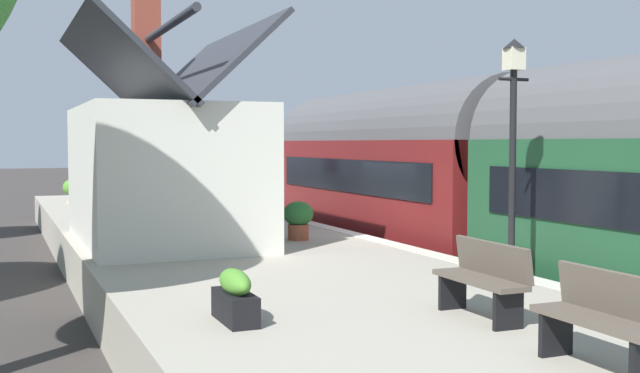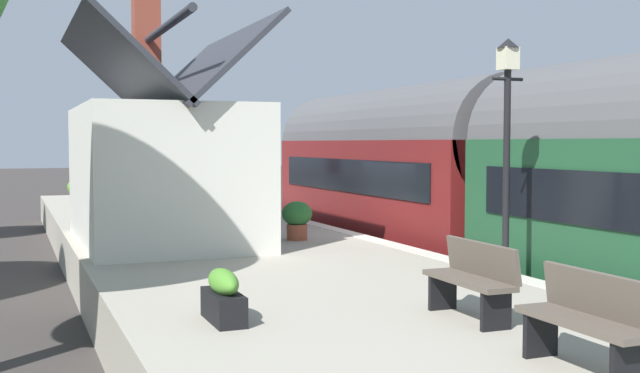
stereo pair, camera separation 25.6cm
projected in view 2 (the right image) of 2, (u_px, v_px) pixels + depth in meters
The scene contains 17 objects.
ground_plane at pixel (406, 275), 17.23m from camera, with size 160.00×160.00×0.00m, color #383330.
platform at pixel (230, 265), 15.70m from camera, with size 32.00×6.08×0.93m, color #A39B8C.
platform_edge_coping at pixel (358, 235), 16.74m from camera, with size 32.00×0.36×0.02m, color beige.
rail_near at pixel (468, 267), 17.83m from camera, with size 52.00×0.08×0.14m, color gray.
rail_far at pixel (413, 271), 17.30m from camera, with size 52.00×0.08×0.14m, color gray.
train at pixel (516, 180), 14.90m from camera, with size 19.94×2.73×4.32m.
station_building at pixel (162, 166), 15.65m from camera, with size 5.82×3.48×5.66m.
bench_mid_platform at pixel (173, 193), 23.84m from camera, with size 1.41×0.48×0.88m.
bench_near_building at pixel (588, 319), 6.74m from camera, with size 1.40×0.43×0.88m.
bench_platform_end at pixel (473, 278), 8.80m from camera, with size 1.40×0.45×0.88m.
planter_edge_far at pixel (76, 191), 25.64m from camera, with size 0.56×0.56×0.85m.
planter_edge_near at pixel (125, 197), 21.25m from camera, with size 0.69×0.69×1.00m.
planter_under_sign at pixel (112, 199), 23.61m from camera, with size 0.91×0.32×0.58m.
planter_bench_right at pixel (223, 297), 8.67m from camera, with size 0.88×0.32×0.60m.
planter_bench_left at pixel (297, 218), 16.00m from camera, with size 0.63×0.63×0.80m.
lamp_post_platform at pixel (507, 111), 11.11m from camera, with size 0.32×0.50×3.50m.
station_sign_board at pixel (252, 172), 22.02m from camera, with size 0.96×0.06×1.57m.
Camera 2 is at (-15.14, 8.17, 2.94)m, focal length 43.43 mm.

